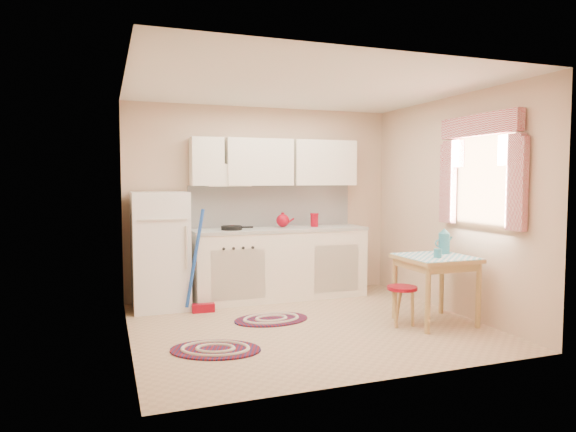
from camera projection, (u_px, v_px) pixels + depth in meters
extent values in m
plane|color=tan|center=(307.00, 325.00, 5.45)|extent=(3.60, 3.60, 0.00)
cube|color=silver|center=(307.00, 87.00, 5.27)|extent=(3.60, 3.20, 0.04)
cube|color=tan|center=(263.00, 202.00, 6.86)|extent=(3.60, 0.04, 2.50)
cube|color=tan|center=(386.00, 219.00, 3.86)|extent=(3.60, 0.04, 2.50)
cube|color=tan|center=(127.00, 211.00, 4.76)|extent=(0.04, 3.20, 2.50)
cube|color=tan|center=(451.00, 205.00, 5.97)|extent=(0.04, 3.20, 2.50)
cube|color=white|center=(272.00, 206.00, 6.90)|extent=(2.25, 0.03, 0.55)
cube|color=white|center=(275.00, 162.00, 6.71)|extent=(2.25, 0.33, 0.60)
cube|color=white|center=(483.00, 179.00, 5.42)|extent=(0.04, 0.85, 0.95)
cube|color=white|center=(160.00, 251.00, 6.11)|extent=(0.65, 0.60, 1.40)
cube|color=white|center=(280.00, 265.00, 6.69)|extent=(2.25, 0.60, 0.88)
cube|color=#B0AFA7|center=(280.00, 229.00, 6.65)|extent=(2.27, 0.62, 0.04)
cylinder|color=black|center=(232.00, 228.00, 6.38)|extent=(0.29, 0.29, 0.05)
cylinder|color=maroon|center=(314.00, 221.00, 6.81)|extent=(0.13, 0.13, 0.16)
cube|color=tan|center=(435.00, 290.00, 5.52)|extent=(0.72, 0.72, 0.72)
cylinder|color=maroon|center=(402.00, 306.00, 5.42)|extent=(0.38, 0.38, 0.42)
cylinder|color=teal|center=(438.00, 254.00, 5.38)|extent=(0.11, 0.11, 0.10)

